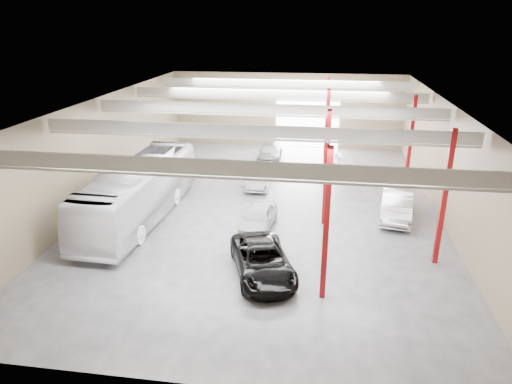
% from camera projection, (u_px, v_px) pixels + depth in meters
% --- Properties ---
extents(depot_shell, '(22.12, 32.12, 7.06)m').
position_uv_depth(depot_shell, '(270.00, 132.00, 29.00)').
color(depot_shell, '#434348').
rests_on(depot_shell, ground).
extents(coach_bus, '(3.48, 13.07, 3.61)m').
position_uv_depth(coach_bus, '(140.00, 191.00, 28.10)').
color(coach_bus, white).
rests_on(coach_bus, ground).
extents(black_sedan, '(4.22, 6.11, 1.55)m').
position_uv_depth(black_sedan, '(262.00, 261.00, 22.05)').
color(black_sedan, black).
rests_on(black_sedan, ground).
extents(car_row_a, '(2.15, 4.39, 1.44)m').
position_uv_depth(car_row_a, '(259.00, 217.00, 27.01)').
color(car_row_a, silver).
rests_on(car_row_a, ground).
extents(car_row_b, '(1.83, 4.89, 1.59)m').
position_uv_depth(car_row_b, '(259.00, 175.00, 34.14)').
color(car_row_b, '#AEADB2').
rests_on(car_row_b, ground).
extents(car_row_c, '(1.92, 4.66, 1.35)m').
position_uv_depth(car_row_c, '(270.00, 152.00, 40.42)').
color(car_row_c, slate).
rests_on(car_row_c, ground).
extents(car_right_near, '(2.64, 5.46, 1.72)m').
position_uv_depth(car_right_near, '(397.00, 205.00, 28.49)').
color(car_right_near, silver).
rests_on(car_right_near, ground).
extents(car_right_far, '(2.47, 4.47, 1.44)m').
position_uv_depth(car_right_far, '(346.00, 163.00, 37.11)').
color(car_right_far, white).
rests_on(car_right_far, ground).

